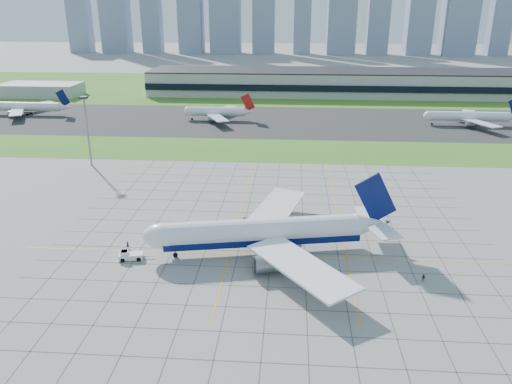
{
  "coord_description": "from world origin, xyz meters",
  "views": [
    {
      "loc": [
        4.12,
        -107.88,
        56.17
      ],
      "look_at": [
        -5.31,
        22.39,
        7.0
      ],
      "focal_mm": 35.0,
      "sensor_mm": 36.0,
      "label": 1
    }
  ],
  "objects_px": {
    "crew_near": "(128,245)",
    "distant_jet_0": "(23,107)",
    "airliner": "(264,232)",
    "pushback_tug": "(130,256)",
    "distant_jet_1": "(218,111)",
    "distant_jet_2": "(470,116)",
    "crew_far": "(424,278)",
    "light_mast": "(87,122)"
  },
  "relations": [
    {
      "from": "distant_jet_1",
      "to": "distant_jet_2",
      "type": "relative_size",
      "value": 0.96
    },
    {
      "from": "distant_jet_1",
      "to": "light_mast",
      "type": "bearing_deg",
      "value": -114.05
    },
    {
      "from": "crew_near",
      "to": "distant_jet_2",
      "type": "distance_m",
      "value": 191.33
    },
    {
      "from": "pushback_tug",
      "to": "crew_far",
      "type": "bearing_deg",
      "value": -15.71
    },
    {
      "from": "crew_far",
      "to": "distant_jet_1",
      "type": "height_order",
      "value": "distant_jet_1"
    },
    {
      "from": "pushback_tug",
      "to": "crew_near",
      "type": "xyz_separation_m",
      "value": [
        -2.25,
        5.5,
        -0.08
      ]
    },
    {
      "from": "pushback_tug",
      "to": "distant_jet_0",
      "type": "bearing_deg",
      "value": 113.45
    },
    {
      "from": "airliner",
      "to": "crew_near",
      "type": "distance_m",
      "value": 33.74
    },
    {
      "from": "crew_near",
      "to": "distant_jet_1",
      "type": "relative_size",
      "value": 0.04
    },
    {
      "from": "crew_near",
      "to": "distant_jet_0",
      "type": "xyz_separation_m",
      "value": [
        -106.2,
        151.59,
        3.57
      ]
    },
    {
      "from": "pushback_tug",
      "to": "distant_jet_0",
      "type": "xyz_separation_m",
      "value": [
        -108.44,
        157.09,
        3.49
      ]
    },
    {
      "from": "light_mast",
      "to": "crew_far",
      "type": "height_order",
      "value": "light_mast"
    },
    {
      "from": "crew_near",
      "to": "distant_jet_0",
      "type": "bearing_deg",
      "value": 81.53
    },
    {
      "from": "crew_near",
      "to": "distant_jet_0",
      "type": "distance_m",
      "value": 185.12
    },
    {
      "from": "airliner",
      "to": "crew_near",
      "type": "relative_size",
      "value": 33.08
    },
    {
      "from": "distant_jet_1",
      "to": "distant_jet_2",
      "type": "distance_m",
      "value": 125.93
    },
    {
      "from": "airliner",
      "to": "distant_jet_2",
      "type": "xyz_separation_m",
      "value": [
        93.54,
        142.62,
        -0.77
      ]
    },
    {
      "from": "light_mast",
      "to": "distant_jet_0",
      "type": "distance_m",
      "value": 112.39
    },
    {
      "from": "crew_near",
      "to": "light_mast",
      "type": "bearing_deg",
      "value": 74.45
    },
    {
      "from": "pushback_tug",
      "to": "distant_jet_2",
      "type": "distance_m",
      "value": 194.02
    },
    {
      "from": "light_mast",
      "to": "distant_jet_2",
      "type": "relative_size",
      "value": 0.57
    },
    {
      "from": "crew_far",
      "to": "distant_jet_1",
      "type": "xyz_separation_m",
      "value": [
        -67.57,
        156.77,
        3.61
      ]
    },
    {
      "from": "pushback_tug",
      "to": "distant_jet_2",
      "type": "xyz_separation_m",
      "value": [
        124.75,
        148.56,
        3.49
      ]
    },
    {
      "from": "crew_far",
      "to": "distant_jet_0",
      "type": "bearing_deg",
      "value": 159.93
    },
    {
      "from": "distant_jet_0",
      "to": "distant_jet_1",
      "type": "bearing_deg",
      "value": -2.98
    },
    {
      "from": "crew_far",
      "to": "distant_jet_1",
      "type": "distance_m",
      "value": 170.75
    },
    {
      "from": "light_mast",
      "to": "crew_near",
      "type": "xyz_separation_m",
      "value": [
        34.78,
        -65.6,
        -15.26
      ]
    },
    {
      "from": "light_mast",
      "to": "distant_jet_0",
      "type": "xyz_separation_m",
      "value": [
        -71.42,
        85.99,
        -11.69
      ]
    },
    {
      "from": "distant_jet_1",
      "to": "crew_far",
      "type": "bearing_deg",
      "value": -66.68
    },
    {
      "from": "crew_far",
      "to": "distant_jet_2",
      "type": "height_order",
      "value": "distant_jet_2"
    },
    {
      "from": "pushback_tug",
      "to": "distant_jet_0",
      "type": "relative_size",
      "value": 0.17
    },
    {
      "from": "pushback_tug",
      "to": "distant_jet_2",
      "type": "height_order",
      "value": "distant_jet_2"
    },
    {
      "from": "airliner",
      "to": "pushback_tug",
      "type": "relative_size",
      "value": 7.43
    },
    {
      "from": "light_mast",
      "to": "crew_far",
      "type": "bearing_deg",
      "value": -36.43
    },
    {
      "from": "airliner",
      "to": "light_mast",
      "type": "bearing_deg",
      "value": 125.15
    },
    {
      "from": "crew_near",
      "to": "airliner",
      "type": "bearing_deg",
      "value": -42.73
    },
    {
      "from": "pushback_tug",
      "to": "distant_jet_1",
      "type": "height_order",
      "value": "distant_jet_1"
    },
    {
      "from": "airliner",
      "to": "distant_jet_0",
      "type": "distance_m",
      "value": 205.79
    },
    {
      "from": "crew_near",
      "to": "crew_far",
      "type": "distance_m",
      "value": 69.52
    },
    {
      "from": "airliner",
      "to": "distant_jet_1",
      "type": "height_order",
      "value": "airliner"
    },
    {
      "from": "pushback_tug",
      "to": "crew_near",
      "type": "height_order",
      "value": "pushback_tug"
    },
    {
      "from": "light_mast",
      "to": "distant_jet_1",
      "type": "height_order",
      "value": "light_mast"
    }
  ]
}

